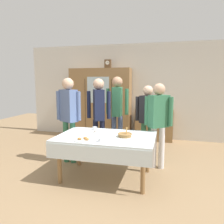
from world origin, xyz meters
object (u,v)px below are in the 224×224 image
(book_stack, at_px, (154,107))
(person_by_cabinet, at_px, (147,114))
(spoon_far_right, at_px, (77,135))
(person_behind_table_right, at_px, (158,117))
(pastry_plate, at_px, (83,140))
(bread_basket, at_px, (125,135))
(person_behind_table_left, at_px, (69,111))
(dining_table, at_px, (106,142))
(person_near_right_end, at_px, (99,110))
(mantel_clock, at_px, (108,64))
(tea_cup_mid_right, at_px, (95,128))
(spoon_mid_left, at_px, (139,139))
(spoon_back_edge, at_px, (134,133))
(tea_cup_far_left, at_px, (96,131))
(wall_cabinet, at_px, (101,103))
(person_beside_shelf, at_px, (117,107))
(bookshelf_low, at_px, (154,125))
(tea_cup_near_left, at_px, (101,140))

(book_stack, bearing_deg, person_by_cabinet, -92.57)
(spoon_far_right, height_order, person_behind_table_right, person_behind_table_right)
(pastry_plate, bearing_deg, person_behind_table_right, 43.07)
(bread_basket, xyz_separation_m, person_behind_table_left, (-1.24, 0.49, 0.28))
(dining_table, height_order, person_behind_table_left, person_behind_table_left)
(bread_basket, height_order, spoon_far_right, bread_basket)
(dining_table, distance_m, person_behind_table_right, 1.13)
(bread_basket, relative_size, person_near_right_end, 0.14)
(dining_table, relative_size, mantel_clock, 6.78)
(book_stack, bearing_deg, person_behind_table_left, -126.62)
(person_behind_table_right, bearing_deg, person_behind_table_left, -175.36)
(mantel_clock, height_order, tea_cup_mid_right, mantel_clock)
(spoon_mid_left, distance_m, person_near_right_end, 1.40)
(book_stack, xyz_separation_m, person_behind_table_left, (-1.56, -2.10, 0.12))
(spoon_back_edge, xyz_separation_m, spoon_far_right, (-0.93, -0.40, 0.00))
(spoon_mid_left, bearing_deg, person_by_cabinet, 89.95)
(mantel_clock, relative_size, tea_cup_far_left, 1.85)
(pastry_plate, bearing_deg, book_stack, 73.22)
(spoon_back_edge, bearing_deg, mantel_clock, 116.31)
(dining_table, distance_m, bread_basket, 0.35)
(person_behind_table_right, relative_size, person_near_right_end, 0.95)
(spoon_far_right, relative_size, person_by_cabinet, 0.08)
(person_behind_table_right, bearing_deg, wall_cabinet, 132.22)
(mantel_clock, height_order, tea_cup_far_left, mantel_clock)
(wall_cabinet, distance_m, person_near_right_end, 1.76)
(person_beside_shelf, bearing_deg, pastry_plate, -94.53)
(spoon_mid_left, xyz_separation_m, person_beside_shelf, (-0.70, 1.44, 0.34))
(spoon_mid_left, bearing_deg, spoon_back_edge, 109.76)
(person_behind_table_left, bearing_deg, bread_basket, -21.59)
(bread_basket, height_order, pastry_plate, bread_basket)
(tea_cup_far_left, height_order, spoon_mid_left, tea_cup_far_left)
(mantel_clock, height_order, bookshelf_low, mantel_clock)
(wall_cabinet, distance_m, tea_cup_near_left, 3.09)
(person_behind_table_left, bearing_deg, mantel_clock, 83.14)
(dining_table, xyz_separation_m, wall_cabinet, (-0.90, 2.59, 0.36))
(person_behind_table_left, bearing_deg, person_behind_table_right, 4.64)
(pastry_plate, height_order, spoon_mid_left, pastry_plate)
(person_beside_shelf, bearing_deg, dining_table, -84.98)
(tea_cup_near_left, height_order, person_near_right_end, person_near_right_end)
(person_behind_table_right, bearing_deg, bookshelf_low, 95.60)
(book_stack, distance_m, person_behind_table_right, 1.97)
(mantel_clock, relative_size, tea_cup_mid_right, 1.85)
(bread_basket, height_order, person_near_right_end, person_near_right_end)
(spoon_mid_left, xyz_separation_m, spoon_far_right, (-1.08, 0.01, 0.00))
(tea_cup_near_left, relative_size, spoon_back_edge, 1.09)
(dining_table, distance_m, bookshelf_low, 2.72)
(mantel_clock, relative_size, tea_cup_near_left, 1.85)
(dining_table, height_order, spoon_back_edge, spoon_back_edge)
(mantel_clock, height_order, spoon_back_edge, mantel_clock)
(bread_basket, bearing_deg, spoon_mid_left, -21.65)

